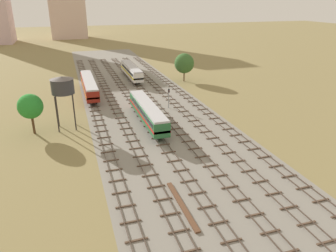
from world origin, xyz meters
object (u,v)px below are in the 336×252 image
(signal_post_nearest, at_px, (169,96))
(water_tower, at_px, (62,86))
(diesel_railcar_centre_mid, at_px, (131,70))
(passenger_coach_far_left_near, at_px, (89,85))
(diesel_railcar_centre_left_nearest, at_px, (148,111))

(signal_post_nearest, bearing_deg, water_tower, -165.84)
(diesel_railcar_centre_mid, xyz_separation_m, water_tower, (-19.58, -35.62, 5.61))
(water_tower, height_order, signal_post_nearest, water_tower)
(passenger_coach_far_left_near, xyz_separation_m, water_tower, (-5.94, -21.71, 5.59))
(diesel_railcar_centre_mid, height_order, signal_post_nearest, signal_post_nearest)
(diesel_railcar_centre_mid, bearing_deg, water_tower, -118.79)
(diesel_railcar_centre_left_nearest, bearing_deg, passenger_coach_far_left_near, 110.59)
(diesel_railcar_centre_mid, xyz_separation_m, signal_post_nearest, (2.27, -30.11, 0.31))
(diesel_railcar_centre_left_nearest, relative_size, diesel_railcar_centre_mid, 1.00)
(diesel_railcar_centre_left_nearest, xyz_separation_m, water_tower, (-15.03, 2.48, 5.61))
(diesel_railcar_centre_left_nearest, height_order, diesel_railcar_centre_mid, same)
(passenger_coach_far_left_near, distance_m, signal_post_nearest, 22.71)
(diesel_railcar_centre_left_nearest, relative_size, water_tower, 2.07)
(passenger_coach_far_left_near, height_order, signal_post_nearest, signal_post_nearest)
(diesel_railcar_centre_mid, bearing_deg, diesel_railcar_centre_left_nearest, -96.80)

